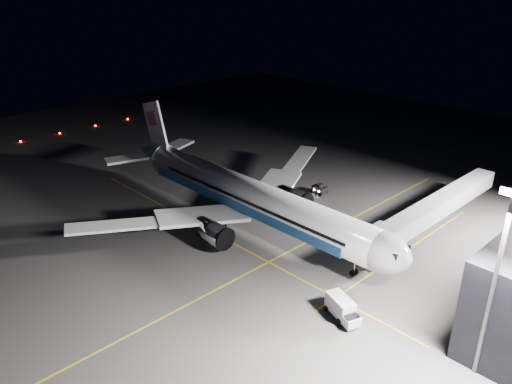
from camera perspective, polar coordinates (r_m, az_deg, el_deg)
The scene contains 13 objects.
ground at distance 82.15m, azimuth -0.59°, elevation -3.88°, with size 200.00×200.00×0.00m, color #4C4C4F.
guide_line_main at distance 76.09m, azimuth 4.64°, elevation -6.35°, with size 0.25×80.00×0.01m, color gold.
guide_line_cross at distance 78.63m, azimuth -3.77°, elevation -5.27°, with size 70.00×0.25×0.01m, color gold.
guide_line_side at distance 77.50m, azimuth 16.34°, elevation -6.73°, with size 0.25×40.00×0.01m, color gold.
airliner at distance 80.63m, azimuth -1.13°, elevation -0.37°, with size 61.48×54.22×16.64m.
jet_bridge at distance 81.95m, azimuth 19.57°, elevation -1.85°, with size 3.60×34.40×6.30m.
floodlight_mast_south at distance 52.57m, azimuth 25.83°, elevation -8.02°, with size 2.40×0.67×20.70m.
taxiway_lights at distance 139.80m, azimuth -21.51°, elevation 6.27°, with size 0.44×60.44×0.44m.
service_truck at distance 61.79m, azimuth 9.85°, elevation -12.98°, with size 5.48×3.64×2.62m.
baggage_tug at distance 94.54m, azimuth 7.26°, elevation 0.34°, with size 2.75×2.24×1.94m.
safety_cone_a at distance 85.81m, azimuth 0.40°, elevation -2.38°, with size 0.43×0.43×0.65m, color #E44109.
safety_cone_b at distance 89.15m, azimuth 7.60°, elevation -1.57°, with size 0.42×0.42×0.63m, color #E44109.
safety_cone_c at distance 94.29m, azimuth 1.01°, elevation 0.09°, with size 0.43×0.43×0.64m, color #E44109.
Camera 1 is at (52.96, -50.16, 37.79)m, focal length 35.00 mm.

